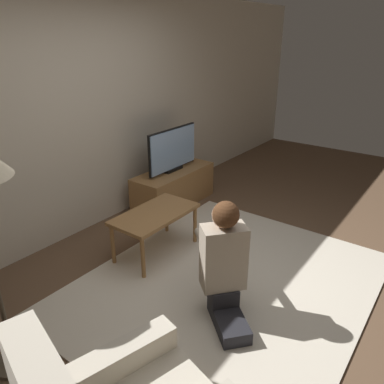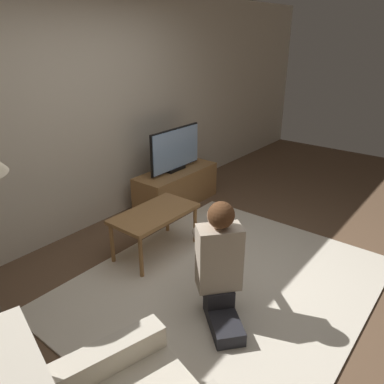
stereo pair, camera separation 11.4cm
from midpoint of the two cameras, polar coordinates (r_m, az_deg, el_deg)
The scene contains 7 objects.
ground_plane at distance 3.53m, azimuth 4.36°, elevation -13.90°, with size 10.00×10.00×0.00m, color brown.
wall_back at distance 4.25m, azimuth -17.97°, elevation 10.82°, with size 10.00×0.06×2.60m.
rug at distance 3.53m, azimuth 4.36°, elevation -13.80°, with size 2.82×2.30×0.02m.
tv_stand at distance 4.97m, azimuth -3.45°, elevation 0.73°, with size 1.19×0.47×0.47m.
tv at distance 4.80m, azimuth -3.63°, elevation 6.46°, with size 0.88×0.08×0.56m.
coffee_table at distance 3.79m, azimuth -6.50°, elevation -3.85°, with size 0.89×0.48×0.47m.
person_kneeling at distance 2.93m, azimuth 3.78°, elevation -10.43°, with size 0.72×0.78×0.99m.
Camera 1 is at (-2.45, -1.43, 2.12)m, focal length 35.00 mm.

